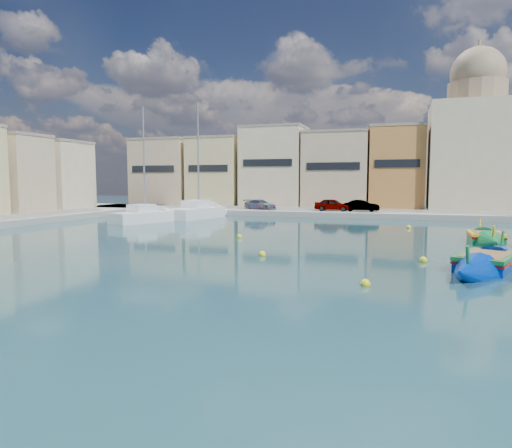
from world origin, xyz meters
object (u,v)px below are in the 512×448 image
at_px(yacht_midnorth, 157,217).
at_px(luzzu_green, 486,239).
at_px(luzzu_blue_south, 486,264).
at_px(yacht_north, 208,213).
at_px(church_block, 475,141).

bearing_deg(yacht_midnorth, luzzu_green, -13.31).
xyz_separation_m(luzzu_blue_south, yacht_north, (-23.09, 21.98, 0.24)).
height_order(yacht_north, yacht_midnorth, yacht_north).
height_order(luzzu_green, yacht_midnorth, yacht_midnorth).
distance_m(church_block, yacht_north, 31.90).
xyz_separation_m(church_block, luzzu_blue_south, (-4.03, -36.79, -8.15)).
relative_size(church_block, luzzu_blue_south, 2.19).
bearing_deg(luzzu_green, yacht_north, 153.15).
height_order(church_block, luzzu_blue_south, church_block).
bearing_deg(yacht_north, yacht_midnorth, -113.14).
distance_m(luzzu_green, yacht_midnorth, 27.81).
bearing_deg(church_block, luzzu_green, -95.49).
bearing_deg(luzzu_blue_south, yacht_north, 136.41).
xyz_separation_m(church_block, luzzu_green, (-2.62, -27.21, -8.16)).
distance_m(luzzu_blue_south, yacht_midnorth, 30.22).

